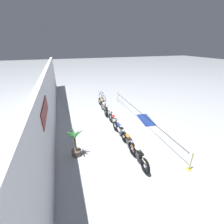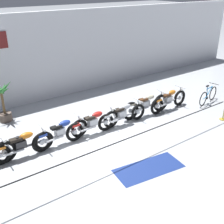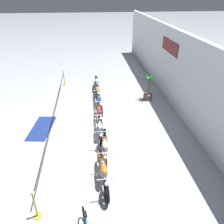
% 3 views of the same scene
% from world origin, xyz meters
% --- Properties ---
extents(ground_plane, '(120.00, 120.00, 0.00)m').
position_xyz_m(ground_plane, '(0.00, 0.00, 0.00)').
color(ground_plane, '#B2B7BC').
extents(back_wall, '(28.00, 0.29, 4.20)m').
position_xyz_m(back_wall, '(-0.01, 5.12, 2.10)').
color(back_wall, white).
rests_on(back_wall, ground).
extents(motorcycle_cream_0, '(2.26, 0.62, 0.98)m').
position_xyz_m(motorcycle_cream_0, '(-4.07, 0.69, 0.49)').
color(motorcycle_cream_0, black).
rests_on(motorcycle_cream_0, ground).
extents(motorcycle_orange_1, '(2.23, 0.62, 0.94)m').
position_xyz_m(motorcycle_orange_1, '(-2.76, 0.68, 0.46)').
color(motorcycle_orange_1, black).
rests_on(motorcycle_orange_1, ground).
extents(motorcycle_blue_2, '(2.30, 0.62, 0.94)m').
position_xyz_m(motorcycle_blue_2, '(-1.32, 0.69, 0.46)').
color(motorcycle_blue_2, black).
rests_on(motorcycle_blue_2, ground).
extents(motorcycle_red_3, '(2.44, 0.62, 0.95)m').
position_xyz_m(motorcycle_red_3, '(0.03, 0.62, 0.47)').
color(motorcycle_red_3, black).
rests_on(motorcycle_red_3, ground).
extents(motorcycle_silver_4, '(2.39, 0.62, 0.94)m').
position_xyz_m(motorcycle_silver_4, '(1.40, 0.57, 0.46)').
color(motorcycle_silver_4, black).
rests_on(motorcycle_silver_4, ground).
extents(motorcycle_cream_5, '(2.51, 0.62, 0.99)m').
position_xyz_m(motorcycle_cream_5, '(2.81, 0.69, 0.49)').
color(motorcycle_cream_5, black).
rests_on(motorcycle_cream_5, ground).
extents(motorcycle_orange_6, '(2.33, 0.62, 0.96)m').
position_xyz_m(motorcycle_orange_6, '(4.06, 0.53, 0.48)').
color(motorcycle_orange_6, black).
rests_on(motorcycle_orange_6, ground).
extents(bicycle, '(1.70, 0.50, 0.95)m').
position_xyz_m(bicycle, '(6.19, -0.04, 0.38)').
color(bicycle, black).
rests_on(bicycle, ground).
extents(potted_palm_left_of_row, '(1.08, 1.11, 1.76)m').
position_xyz_m(potted_palm_left_of_row, '(-2.42, 3.82, 0.87)').
color(potted_palm_left_of_row, brown).
rests_on(potted_palm_left_of_row, ground).
extents(stanchion_far_left, '(10.50, 0.28, 1.05)m').
position_xyz_m(stanchion_far_left, '(-1.51, -1.59, 0.74)').
color(stanchion_far_left, gold).
rests_on(stanchion_far_left, ground).
extents(stanchion_mid_left, '(0.28, 0.28, 1.05)m').
position_xyz_m(stanchion_mid_left, '(5.20, -1.59, 0.36)').
color(stanchion_mid_left, gold).
rests_on(stanchion_mid_left, ground).
extents(floor_banner, '(2.35, 1.27, 0.01)m').
position_xyz_m(floor_banner, '(0.23, -2.29, 0.00)').
color(floor_banner, navy).
rests_on(floor_banner, ground).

